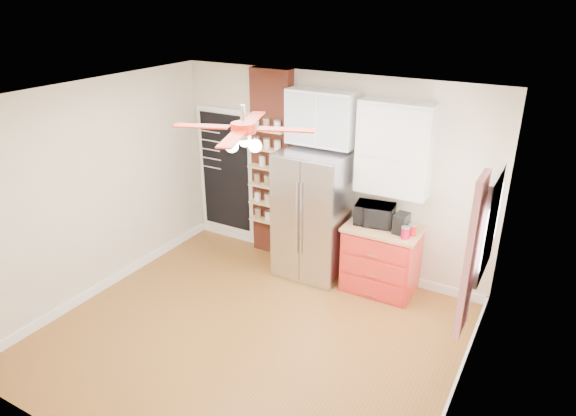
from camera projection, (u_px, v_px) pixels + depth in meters
The scene contains 21 objects.
floor at pixel (251, 336), 5.87m from camera, with size 4.50×4.50×0.00m, color brown.
ceiling at pixel (242, 100), 4.80m from camera, with size 4.50×4.50×0.00m, color white.
wall_back at pixel (329, 174), 6.93m from camera, with size 4.50×0.02×2.70m, color beige.
wall_front at pixel (94, 333), 3.73m from camera, with size 4.50×0.02×2.70m, color beige.
wall_left at pixel (96, 191), 6.35m from camera, with size 0.02×4.00×2.70m, color beige.
wall_right at pixel (470, 287), 4.31m from camera, with size 0.02×4.00×2.70m, color beige.
chalkboard at pixel (226, 172), 7.77m from camera, with size 0.95×0.05×1.95m.
brick_pillar at pixel (272, 166), 7.25m from camera, with size 0.60×0.16×2.70m, color brown.
fridge at pixel (313, 215), 6.85m from camera, with size 0.90×0.70×1.75m, color silver.
upper_glass_cabinet at pixel (322, 118), 6.50m from camera, with size 0.90×0.35×0.70m, color white.
red_cabinet at pixel (381, 259), 6.61m from camera, with size 0.94×0.64×0.90m.
upper_shelf_unit at pixel (394, 149), 6.19m from camera, with size 0.90×0.30×1.15m, color white.
window at pixel (490, 225), 4.96m from camera, with size 0.04×0.75×1.05m, color white.
curtain at pixel (471, 257), 4.59m from camera, with size 0.06×0.40×1.55m, color red.
ceiling_fan at pixel (243, 128), 4.91m from camera, with size 1.40×1.40×0.44m.
toaster_oven at pixel (375, 214), 6.47m from camera, with size 0.49×0.33×0.27m, color black.
coffee_maker at pixel (401, 223), 6.25m from camera, with size 0.15×0.21×0.25m, color black.
canister_left at pixel (405, 233), 6.12m from camera, with size 0.10×0.10×0.14m, color #A9092A.
canister_right at pixel (412, 230), 6.22m from camera, with size 0.10×0.10×0.12m, color #A5090C.
pantry_jar_oats at pixel (262, 161), 7.15m from camera, with size 0.09×0.09×0.14m, color beige.
pantry_jar_beans at pixel (276, 164), 7.04m from camera, with size 0.10×0.10×0.14m, color olive.
Camera 1 is at (2.74, -3.98, 3.66)m, focal length 32.00 mm.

